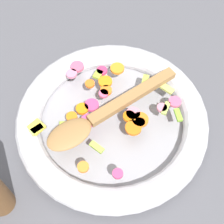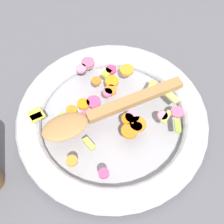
# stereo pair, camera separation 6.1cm
# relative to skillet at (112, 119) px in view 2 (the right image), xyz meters

# --- Properties ---
(ground_plane) EXTENTS (4.00, 4.00, 0.00)m
(ground_plane) POSITION_rel_skillet_xyz_m (0.00, 0.00, -0.02)
(ground_plane) COLOR #4C4C51
(skillet) EXTENTS (0.39, 0.39, 0.05)m
(skillet) POSITION_rel_skillet_xyz_m (0.00, 0.00, 0.00)
(skillet) COLOR gray
(skillet) RESTS_ON ground_plane
(chopped_vegetables) EXTENTS (0.26, 0.28, 0.01)m
(chopped_vegetables) POSITION_rel_skillet_xyz_m (0.01, 0.01, 0.03)
(chopped_vegetables) COLOR orange
(chopped_vegetables) RESTS_ON skillet
(wooden_spoon) EXTENTS (0.26, 0.20, 0.01)m
(wooden_spoon) POSITION_rel_skillet_xyz_m (-0.02, 0.02, 0.04)
(wooden_spoon) COLOR olive
(wooden_spoon) RESTS_ON chopped_vegetables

